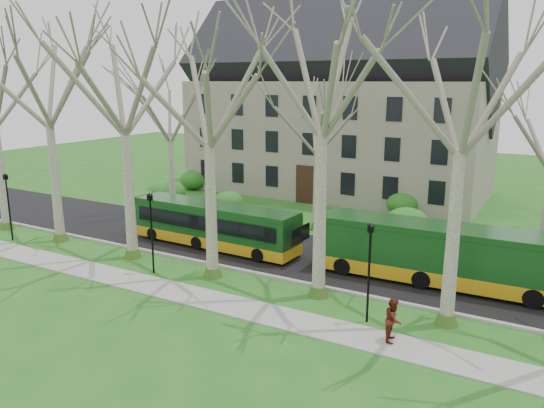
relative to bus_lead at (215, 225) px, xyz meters
The scene contains 12 objects.
ground 7.33m from the bus_lead, 36.78° to the right, with size 120.00×120.00×0.00m, color #25621C.
sidewalk 9.02m from the bus_lead, 49.76° to the right, with size 70.00×2.00×0.06m, color gray.
road 6.05m from the bus_lead, 11.75° to the left, with size 80.00×8.00×0.06m, color black.
curb 6.55m from the bus_lead, 25.96° to the right, with size 80.00×0.25×0.14m, color #A5A39E.
building 20.78m from the bus_lead, 90.71° to the left, with size 26.50×12.20×16.00m.
tree_row_verge 8.95m from the bus_lead, 34.82° to the right, with size 49.00×7.00×14.00m.
tree_row_far 9.23m from the bus_lead, 56.56° to the left, with size 33.00×7.00×12.00m.
lamp_row 7.91m from the bus_lead, 42.65° to the right, with size 36.22×0.22×4.30m.
hedges 9.77m from the bus_lead, 83.59° to the left, with size 30.60×8.60×2.00m.
bus_lead is the anchor object (origin of this frame).
bus_follow 13.45m from the bus_lead, ahead, with size 12.45×2.59×3.11m, color #134317, non-canonical shape.
pedestrian_b 14.75m from the bus_lead, 26.11° to the right, with size 0.86×0.67×1.77m, color maroon.
Camera 1 is at (12.83, -21.23, 10.10)m, focal length 35.00 mm.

